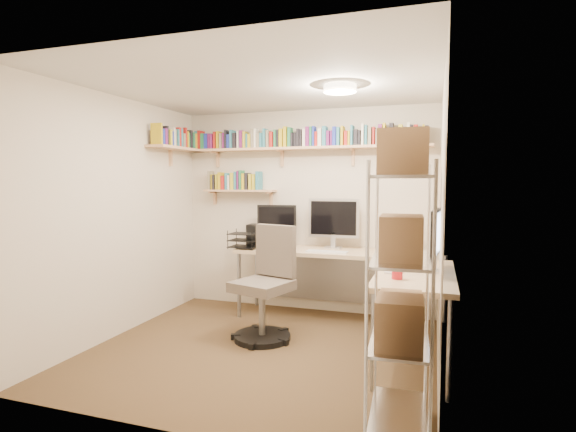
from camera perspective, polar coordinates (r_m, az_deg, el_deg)
name	(u,v)px	position (r m, az deg, el deg)	size (l,w,h in m)	color
ground	(262,350)	(4.50, -3.35, -16.63)	(3.20, 3.20, 0.00)	#432F1C
room_shell	(262,189)	(4.21, -3.38, 3.47)	(3.24, 3.04, 2.52)	beige
wall_shelves	(268,148)	(5.58, -2.49, 8.63)	(3.12, 1.09, 0.80)	tan
corner_desk	(334,255)	(5.00, 5.89, -4.93)	(2.51, 2.08, 1.42)	beige
office_chair	(266,291)	(4.68, -2.81, -9.54)	(0.64, 0.65, 1.16)	black
wire_rack	(401,270)	(2.83, 14.12, -6.66)	(0.41, 0.77, 1.92)	silver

